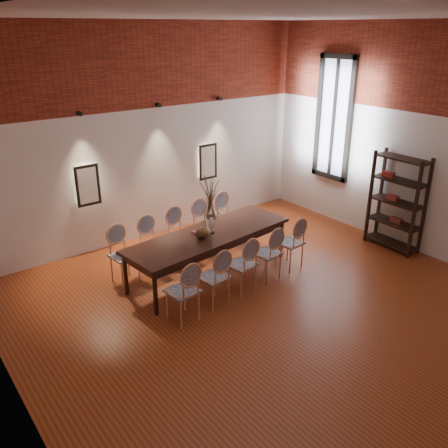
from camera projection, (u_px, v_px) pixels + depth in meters
floor at (272, 310)px, 7.05m from camera, size 7.00×7.00×0.02m
ceiling at (285, 15)px, 5.49m from camera, size 7.00×7.00×0.02m
wall_back at (147, 135)px, 8.87m from camera, size 7.00×0.10×4.00m
wall_right at (426, 143)px, 8.26m from camera, size 0.10×7.00×4.00m
brick_band_back at (145, 65)px, 8.34m from camera, size 7.00×0.02×1.50m
brick_band_right at (437, 68)px, 7.74m from camera, size 0.02×7.00×1.50m
niche_left at (87, 185)px, 8.34m from camera, size 0.36×0.06×0.66m
niche_right at (207, 161)px, 9.80m from camera, size 0.36×0.06×0.66m
spot_fixture_left at (79, 114)px, 7.83m from camera, size 0.08×0.10×0.08m
spot_fixture_mid at (158, 105)px, 8.68m from camera, size 0.08×0.10×0.08m
spot_fixture_right at (219, 99)px, 9.46m from camera, size 0.08×0.10×0.08m
window_glass at (334, 119)px, 9.62m from camera, size 0.02×0.78×2.38m
window_frame at (334, 119)px, 9.61m from camera, size 0.08×0.90×2.50m
window_mullion at (334, 119)px, 9.61m from camera, size 0.06×0.06×2.40m
dining_table at (209, 254)px, 7.90m from camera, size 3.00×1.23×0.75m
chair_near_a at (182, 291)px, 6.62m from camera, size 0.48×0.48×0.94m
chair_near_b at (213, 277)px, 6.99m from camera, size 0.48×0.48×0.94m
chair_near_c at (241, 264)px, 7.36m from camera, size 0.48×0.48×0.94m
chair_near_d at (267, 253)px, 7.73m from camera, size 0.48×0.48×0.94m
chair_near_e at (290, 242)px, 8.10m from camera, size 0.48×0.48×0.94m
chair_far_a at (124, 256)px, 7.63m from camera, size 0.48×0.48×0.94m
chair_far_b at (154, 245)px, 8.00m from camera, size 0.48×0.48×0.94m
chair_far_c at (181, 235)px, 8.37m from camera, size 0.48×0.48×0.94m
chair_far_d at (206, 227)px, 8.74m from camera, size 0.48×0.48×0.94m
chair_far_e at (229, 218)px, 9.11m from camera, size 0.48×0.48×0.94m
vase at (210, 225)px, 7.71m from camera, size 0.14×0.14×0.30m
dried_branches at (210, 199)px, 7.54m from camera, size 0.50×0.50×0.70m
bowl at (203, 232)px, 7.58m from camera, size 0.24×0.24×0.18m
book at (201, 231)px, 7.79m from camera, size 0.28×0.21×0.03m
shelving_rack at (397, 202)px, 8.70m from camera, size 0.39×1.00×1.80m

